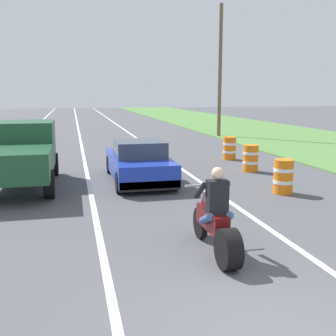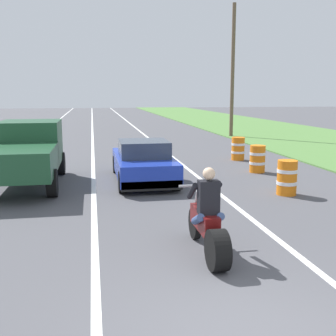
{
  "view_description": "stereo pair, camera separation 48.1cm",
  "coord_description": "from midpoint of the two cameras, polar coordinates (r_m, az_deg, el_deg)",
  "views": [
    {
      "loc": [
        -2.24,
        -4.08,
        2.88
      ],
      "look_at": [
        0.09,
        6.04,
        1.0
      ],
      "focal_mm": 44.24,
      "sensor_mm": 36.0,
      "label": 1
    },
    {
      "loc": [
        -1.77,
        -4.18,
        2.88
      ],
      "look_at": [
        0.09,
        6.04,
        1.0
      ],
      "focal_mm": 44.24,
      "sensor_mm": 36.0,
      "label": 2
    }
  ],
  "objects": [
    {
      "name": "construction_barrel_nearest",
      "position": [
        12.39,
        14.54,
        -1.13
      ],
      "size": [
        0.58,
        0.58,
        1.0
      ],
      "color": "orange",
      "rests_on": "ground"
    },
    {
      "name": "lane_stripe_right_solid",
      "position": [
        24.6,
        -4.0,
        3.52
      ],
      "size": [
        0.14,
        120.0,
        0.01
      ],
      "primitive_type": "cube",
      "color": "white",
      "rests_on": "ground"
    },
    {
      "name": "utility_pole_roadside",
      "position": [
        28.07,
        6.67,
        13.04
      ],
      "size": [
        0.24,
        0.24,
        8.55
      ],
      "primitive_type": "cylinder",
      "color": "brown",
      "rests_on": "ground"
    },
    {
      "name": "motorcycle_with_rider",
      "position": [
        7.44,
        4.86,
        -7.69
      ],
      "size": [
        0.7,
        2.21,
        1.62
      ],
      "color": "black",
      "rests_on": "ground"
    },
    {
      "name": "sports_car_blue",
      "position": [
        13.68,
        -5.03,
        0.75
      ],
      "size": [
        1.84,
        4.3,
        1.37
      ],
      "color": "#1E38B2",
      "rests_on": "ground"
    },
    {
      "name": "lane_stripe_left_solid",
      "position": [
        24.54,
        -20.86,
        2.85
      ],
      "size": [
        0.14,
        120.0,
        0.01
      ],
      "primitive_type": "cube",
      "color": "white",
      "rests_on": "ground"
    },
    {
      "name": "pickup_truck_left_lane_dark_green",
      "position": [
        13.56,
        -20.52,
        2.09
      ],
      "size": [
        2.02,
        4.8,
        1.98
      ],
      "color": "#1E4C2D",
      "rests_on": "ground"
    },
    {
      "name": "grass_verge_right",
      "position": [
        28.0,
        16.96,
        3.97
      ],
      "size": [
        10.0,
        120.0,
        0.06
      ],
      "primitive_type": "cube",
      "color": "#517F3D",
      "rests_on": "ground"
    },
    {
      "name": "construction_barrel_far",
      "position": [
        18.34,
        7.73,
        2.72
      ],
      "size": [
        0.58,
        0.58,
        1.0
      ],
      "color": "orange",
      "rests_on": "ground"
    },
    {
      "name": "construction_barrel_mid",
      "position": [
        15.63,
        10.46,
        1.34
      ],
      "size": [
        0.58,
        0.58,
        1.0
      ],
      "color": "orange",
      "rests_on": "ground"
    },
    {
      "name": "lane_stripe_centre_dashed",
      "position": [
        24.3,
        -12.42,
        3.22
      ],
      "size": [
        0.14,
        120.0,
        0.01
      ],
      "primitive_type": "cube",
      "color": "white",
      "rests_on": "ground"
    }
  ]
}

